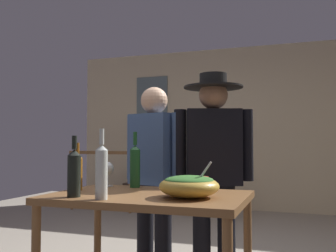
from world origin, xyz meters
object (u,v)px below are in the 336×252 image
tv_console (152,196)px  flat_screen_tv (151,169)px  salad_bowl (189,185)px  wine_bottle_green (135,165)px  stair_railing (173,174)px  framed_picture (152,98)px  wine_bottle_amber (77,171)px  person_standing_right (214,161)px  wine_bottle_clear (101,171)px  serving_table (148,210)px  person_standing_left (154,169)px  wine_glass (108,170)px  wine_bottle_dark (74,172)px  mug_red (203,183)px

tv_console → flat_screen_tv: bearing=-90.0°
salad_bowl → wine_bottle_green: 0.60m
salad_bowl → stair_railing: bearing=110.1°
framed_picture → tv_console: bearing=-67.6°
wine_bottle_amber → person_standing_right: bearing=42.1°
framed_picture → stair_railing: (0.67, -0.85, -1.26)m
stair_railing → wine_bottle_clear: bearing=-77.1°
serving_table → person_standing_left: size_ratio=0.74×
wine_bottle_clear → wine_bottle_amber: wine_bottle_clear is taller
tv_console → flat_screen_tv: (0.00, -0.03, 0.45)m
wine_glass → wine_bottle_amber: 0.26m
wine_bottle_clear → person_standing_left: (-0.08, 0.98, -0.05)m
serving_table → wine_bottle_amber: size_ratio=3.78×
stair_railing → wine_bottle_green: (0.78, -3.09, 0.32)m
stair_railing → wine_bottle_green: size_ratio=7.22×
tv_console → salad_bowl: 4.43m
stair_railing → wine_bottle_clear: wine_bottle_clear is taller
wine_bottle_dark → flat_screen_tv: bearing=106.1°
flat_screen_tv → person_standing_right: person_standing_right is taller
salad_bowl → wine_bottle_amber: size_ratio=1.11×
wine_bottle_clear → wine_bottle_amber: (-0.35, 0.31, -0.03)m
wine_bottle_dark → wine_bottle_amber: bearing=119.5°
flat_screen_tv → wine_bottle_amber: size_ratio=1.78×
wine_glass → mug_red: wine_glass is taller
wine_bottle_green → serving_table: bearing=-52.7°
serving_table → wine_bottle_dark: 0.48m
wine_bottle_clear → person_standing_right: bearing=68.4°
wine_bottle_amber → person_standing_left: person_standing_left is taller
wine_bottle_amber → mug_red: bearing=18.8°
serving_table → wine_bottle_green: wine_bottle_green is taller
framed_picture → tv_console: size_ratio=0.82×
serving_table → framed_picture: bearing=111.5°
mug_red → person_standing_left: (-0.49, 0.41, 0.05)m
wine_glass → wine_bottle_green: wine_bottle_green is taller
flat_screen_tv → person_standing_right: size_ratio=0.33×
framed_picture → serving_table: framed_picture is taller
serving_table → wine_bottle_clear: 0.41m
stair_railing → serving_table: (0.99, -3.37, 0.08)m
wine_glass → serving_table: bearing=-33.0°
person_standing_right → mug_red: bearing=74.2°
wine_bottle_amber → mug_red: 0.80m
wine_bottle_clear → serving_table: bearing=62.2°
mug_red → wine_bottle_amber: bearing=-161.2°
tv_console → person_standing_left: person_standing_left is taller
flat_screen_tv → salad_bowl: 4.36m
framed_picture → stair_railing: bearing=-51.7°
stair_railing → person_standing_right: 2.96m
flat_screen_tv → serving_table: flat_screen_tv is taller
framed_picture → wine_bottle_clear: framed_picture is taller
person_standing_right → person_standing_left: bearing=-18.9°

